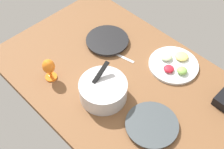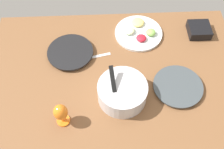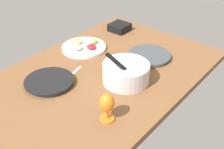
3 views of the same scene
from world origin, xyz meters
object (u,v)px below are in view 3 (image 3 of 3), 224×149
Objects in this scene: square_bowl_black at (119,27)px; hurricane_glass_orange at (107,104)px; mixing_bowl at (126,72)px; fruit_platter at (84,47)px; dinner_plate_right at (49,82)px; dinner_plate_left at (149,56)px.

hurricane_glass_orange is at bearing 34.71° from square_bowl_black.
hurricane_glass_orange is 1.07× the size of square_bowl_black.
mixing_bowl is 36.37cm from hurricane_glass_orange.
square_bowl_black reaches higher than fruit_platter.
fruit_platter is 2.06× the size of hurricane_glass_orange.
fruit_platter is (-46.06, -15.72, 0.04)cm from dinner_plate_right.
dinner_plate_left is at bearing -164.68° from hurricane_glass_orange.
hurricane_glass_orange is at bearing 87.36° from dinner_plate_right.
hurricane_glass_orange is at bearing 52.55° from fruit_platter.
fruit_platter reaches higher than dinner_plate_left.
mixing_bowl is 1.81× the size of hurricane_glass_orange.
mixing_bowl is 51.80cm from fruit_platter.
dinner_plate_right is (65.17, -28.80, 0.14)cm from dinner_plate_left.
hurricane_glass_orange reaches higher than dinner_plate_left.
dinner_plate_right is 1.05× the size of mixing_bowl.
dinner_plate_right is at bearing -47.02° from mixing_bowl.
fruit_platter is at bearing -161.15° from dinner_plate_right.
hurricane_glass_orange reaches higher than square_bowl_black.
mixing_bowl is at bearing 132.98° from dinner_plate_right.
fruit_platter is (19.11, -44.52, 0.18)cm from dinner_plate_left.
dinner_plate_right reaches higher than dinner_plate_left.
mixing_bowl is at bearing -158.08° from hurricane_glass_orange.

